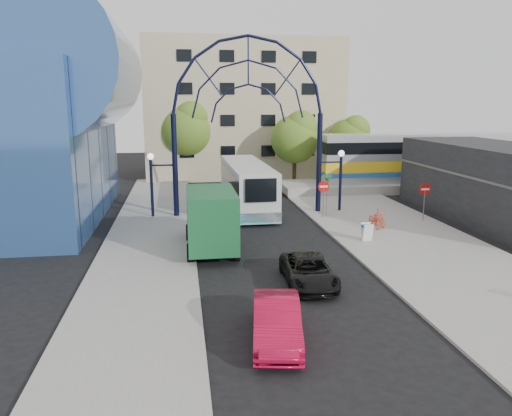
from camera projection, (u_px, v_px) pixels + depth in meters
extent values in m
plane|color=black|center=(293.00, 286.00, 21.46)|extent=(120.00, 120.00, 0.00)
cube|color=gray|center=(423.00, 250.00, 26.48)|extent=(8.00, 56.00, 0.12)
cube|color=gray|center=(147.00, 251.00, 26.30)|extent=(5.00, 50.00, 0.12)
cylinder|color=black|center=(175.00, 166.00, 33.54)|extent=(0.36, 0.36, 7.00)
cylinder|color=black|center=(319.00, 164.00, 35.00)|extent=(0.36, 0.36, 7.00)
cylinder|color=black|center=(152.00, 189.00, 33.62)|extent=(0.20, 0.20, 4.00)
cylinder|color=black|center=(340.00, 184.00, 35.54)|extent=(0.20, 0.20, 4.00)
sphere|color=white|center=(150.00, 156.00, 33.16)|extent=(0.44, 0.44, 0.44)
sphere|color=white|center=(341.00, 153.00, 35.09)|extent=(0.44, 0.44, 0.44)
cylinder|color=slate|center=(323.00, 201.00, 33.51)|extent=(0.06, 0.06, 2.20)
cylinder|color=red|center=(324.00, 187.00, 33.30)|extent=(0.80, 0.04, 0.80)
cube|color=white|center=(324.00, 187.00, 33.27)|extent=(0.55, 0.02, 0.12)
cylinder|color=slate|center=(424.00, 204.00, 32.48)|extent=(0.06, 0.06, 2.20)
cylinder|color=red|center=(425.00, 189.00, 32.27)|extent=(0.76, 0.04, 0.76)
cube|color=white|center=(425.00, 189.00, 32.24)|extent=(0.55, 0.02, 0.12)
cylinder|color=slate|center=(327.00, 195.00, 34.09)|extent=(0.05, 0.05, 2.80)
cube|color=#146626|center=(327.00, 176.00, 33.82)|extent=(0.70, 0.03, 0.18)
cube|color=#146626|center=(327.00, 180.00, 33.87)|extent=(0.03, 0.70, 0.18)
cube|color=white|center=(368.00, 233.00, 27.76)|extent=(0.55, 0.26, 0.99)
cube|color=white|center=(366.00, 231.00, 28.09)|extent=(0.55, 0.26, 0.99)
cube|color=#1E59A5|center=(367.00, 226.00, 27.86)|extent=(0.55, 0.42, 0.14)
cylinder|color=#2F5391|center=(62.00, 66.00, 32.13)|extent=(9.00, 16.00, 9.00)
cube|color=black|center=(496.00, 183.00, 32.94)|extent=(6.00, 16.00, 5.00)
cube|color=tan|center=(241.00, 109.00, 54.14)|extent=(20.00, 12.00, 14.00)
cube|color=gray|center=(453.00, 184.00, 45.57)|extent=(32.00, 5.00, 0.80)
cube|color=#B7B7BC|center=(456.00, 157.00, 45.05)|extent=(25.00, 3.00, 4.20)
cube|color=gold|center=(455.00, 163.00, 45.17)|extent=(25.10, 3.05, 0.90)
cube|color=black|center=(457.00, 146.00, 44.84)|extent=(25.05, 3.05, 1.00)
cube|color=#1E59A5|center=(454.00, 171.00, 45.32)|extent=(25.10, 3.05, 0.35)
cylinder|color=#382314|center=(294.00, 172.00, 47.22)|extent=(0.36, 0.36, 2.52)
sphere|color=#4B681B|center=(295.00, 139.00, 46.58)|extent=(4.48, 4.48, 4.48)
sphere|color=#4B681B|center=(301.00, 127.00, 46.12)|extent=(3.08, 3.08, 3.08)
cylinder|color=#382314|center=(187.00, 167.00, 49.59)|extent=(0.36, 0.36, 2.88)
sphere|color=#4B681B|center=(186.00, 131.00, 48.86)|extent=(5.12, 5.12, 5.12)
sphere|color=#4B681B|center=(191.00, 118.00, 48.37)|extent=(3.52, 3.52, 3.52)
cylinder|color=#382314|center=(348.00, 169.00, 50.05)|extent=(0.36, 0.36, 2.34)
sphere|color=#4B681B|center=(349.00, 140.00, 49.45)|extent=(4.16, 4.16, 4.16)
sphere|color=#4B681B|center=(356.00, 130.00, 49.02)|extent=(2.86, 2.86, 2.86)
cube|color=silver|center=(247.00, 184.00, 36.83)|extent=(2.82, 12.06, 3.03)
cube|color=#63C4DD|center=(247.00, 200.00, 37.09)|extent=(2.85, 12.06, 0.73)
cube|color=black|center=(247.00, 175.00, 36.69)|extent=(2.87, 11.82, 0.94)
cube|color=black|center=(261.00, 190.00, 30.83)|extent=(1.97, 0.17, 1.46)
cube|color=black|center=(237.00, 175.00, 42.61)|extent=(2.51, 0.22, 1.67)
cylinder|color=black|center=(224.00, 193.00, 40.49)|extent=(0.31, 1.01, 1.00)
cylinder|color=black|center=(256.00, 192.00, 40.90)|extent=(0.31, 1.01, 1.00)
cylinder|color=black|center=(237.00, 215.00, 32.60)|extent=(0.31, 1.01, 1.00)
cylinder|color=black|center=(276.00, 214.00, 33.01)|extent=(0.31, 1.01, 1.00)
cube|color=black|center=(209.00, 220.00, 28.60)|extent=(2.34, 2.45, 2.23)
cube|color=black|center=(207.00, 208.00, 29.69)|extent=(2.03, 0.11, 1.02)
cube|color=#16562D|center=(211.00, 218.00, 25.48)|extent=(2.45, 4.68, 2.84)
cylinder|color=black|center=(188.00, 233.00, 28.27)|extent=(0.27, 0.98, 0.97)
cylinder|color=black|center=(229.00, 231.00, 28.60)|extent=(0.27, 0.98, 0.97)
cylinder|color=black|center=(190.00, 253.00, 24.44)|extent=(0.27, 0.98, 0.97)
cylinder|color=black|center=(237.00, 251.00, 24.77)|extent=(0.27, 0.98, 0.97)
imported|color=black|center=(308.00, 271.00, 21.47)|extent=(2.28, 4.54, 1.23)
imported|color=#AA0A2D|center=(277.00, 321.00, 16.35)|extent=(2.16, 4.52, 1.43)
imported|color=#D14429|center=(375.00, 220.00, 30.79)|extent=(0.70, 1.88, 0.98)
imported|color=#FB5232|center=(379.00, 218.00, 31.13)|extent=(0.52, 1.77, 1.06)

